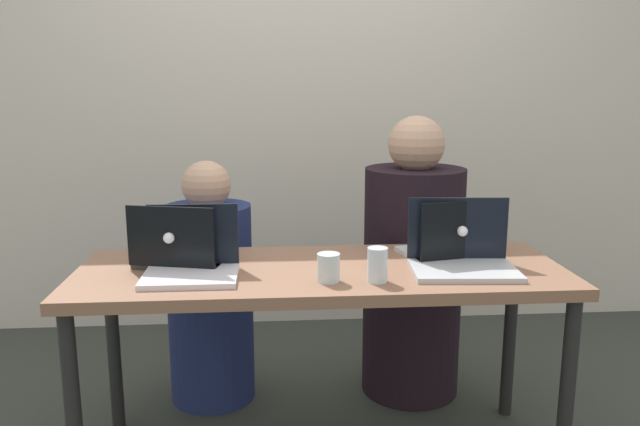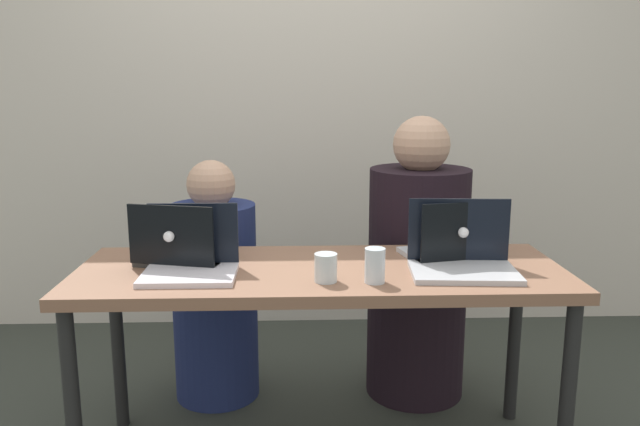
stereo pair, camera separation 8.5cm
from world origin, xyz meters
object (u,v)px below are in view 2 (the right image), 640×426
laptop_front_left (191,260)px  water_glass_right (375,268)px  water_glass_center (326,270)px  person_on_left (215,294)px  person_on_right (417,274)px  laptop_back_left (181,251)px  laptop_front_right (462,257)px  laptop_back_right (451,246)px

laptop_front_left → water_glass_right: (0.60, -0.11, -0.00)m
water_glass_right → water_glass_center: size_ratio=1.22×
person_on_left → water_glass_right: person_on_left is taller
person_on_right → laptop_back_left: person_on_right is taller
water_glass_center → laptop_back_left: bearing=156.6°
person_on_left → laptop_front_right: person_on_left is taller
laptop_front_right → person_on_right: bearing=98.0°
person_on_right → water_glass_center: (-0.42, -0.65, 0.22)m
laptop_front_left → water_glass_center: bearing=-12.5°
laptop_back_right → laptop_front_left: (-0.91, -0.15, 0.00)m
laptop_back_right → laptop_front_right: (0.00, -0.15, 0.00)m
laptop_back_left → water_glass_center: (0.50, -0.22, -0.01)m
person_on_right → laptop_front_right: 0.60m
laptop_back_right → water_glass_right: bearing=27.7°
laptop_front_right → water_glass_center: laptop_front_right is taller
person_on_right → laptop_front_left: person_on_right is taller
water_glass_right → person_on_left: bearing=132.1°
person_on_left → water_glass_right: bearing=123.8°
water_glass_center → person_on_right: bearing=56.9°
person_on_left → laptop_back_left: 0.54m
water_glass_right → water_glass_center: water_glass_right is taller
laptop_back_left → laptop_front_right: size_ratio=0.97×
person_on_left → water_glass_center: person_on_left is taller
person_on_right → laptop_front_left: bearing=40.8°
person_on_right → water_glass_right: bearing=76.3°
laptop_back_right → water_glass_center: size_ratio=3.71×
laptop_front_right → water_glass_right: (-0.31, -0.11, -0.00)m
laptop_back_right → laptop_back_left: 0.96m
laptop_front_right → person_on_left: bearing=152.7°
person_on_right → laptop_front_right: size_ratio=3.34×
water_glass_center → laptop_back_right: bearing=27.7°
laptop_back_left → water_glass_right: laptop_back_left is taller
person_on_right → laptop_front_right: (0.04, -0.55, 0.23)m
laptop_front_left → laptop_front_right: bearing=-0.2°
water_glass_right → laptop_back_right: bearing=40.1°
person_on_left → laptop_back_left: size_ratio=2.95×
water_glass_right → water_glass_center: bearing=174.5°
laptop_back_right → laptop_back_left: bearing=-10.8°
person_on_left → water_glass_right: 0.95m
laptop_back_left → laptop_front_left: laptop_front_left is taller
person_on_left → laptop_back_left: (-0.05, -0.44, 0.31)m
laptop_back_left → laptop_front_left: (0.05, -0.12, 0.00)m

